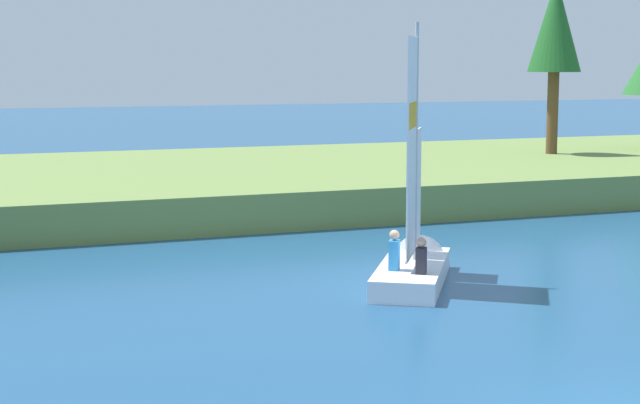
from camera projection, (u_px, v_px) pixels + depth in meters
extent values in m
cube|color=olive|center=(197.00, 183.00, 33.84)|extent=(80.00, 15.08, 1.08)
cylinder|color=brown|center=(552.00, 113.00, 38.77)|extent=(0.43, 0.43, 3.15)
cone|color=#1E5B23|center=(555.00, 25.00, 38.32)|extent=(2.03, 2.03, 3.58)
cube|color=white|center=(412.00, 274.00, 20.74)|extent=(3.18, 3.96, 0.44)
cone|color=white|center=(421.00, 256.00, 22.63)|extent=(1.49, 1.44, 1.15)
cylinder|color=#B7B7BC|center=(416.00, 143.00, 20.76)|extent=(0.08, 0.08, 4.92)
cube|color=white|center=(412.00, 147.00, 20.04)|extent=(0.83, 1.27, 4.36)
cube|color=orange|center=(412.00, 115.00, 19.95)|extent=(0.76, 1.15, 0.52)
cube|color=white|center=(418.00, 187.00, 21.45)|extent=(0.54, 0.81, 2.52)
cylinder|color=#B7B7BC|center=(410.00, 256.00, 20.33)|extent=(0.86, 1.29, 0.06)
cube|color=#26262D|center=(421.00, 261.00, 19.66)|extent=(0.32, 0.34, 0.51)
sphere|color=tan|center=(421.00, 242.00, 19.61)|extent=(0.20, 0.20, 0.20)
cube|color=#338CCC|center=(394.00, 255.00, 20.00)|extent=(0.32, 0.34, 0.60)
sphere|color=tan|center=(394.00, 235.00, 19.94)|extent=(0.20, 0.20, 0.20)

